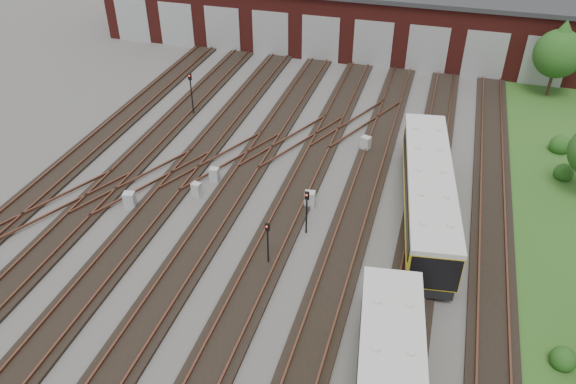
# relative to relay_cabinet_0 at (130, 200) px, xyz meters

# --- Properties ---
(ground) EXTENTS (120.00, 120.00, 0.00)m
(ground) POSITION_rel_relay_cabinet_0_xyz_m (7.51, -7.33, -0.55)
(ground) COLOR #43413E
(ground) RESTS_ON ground
(track_network) EXTENTS (30.40, 70.00, 0.33)m
(track_network) POSITION_rel_relay_cabinet_0_xyz_m (7.35, -6.75, -0.45)
(track_network) COLOR black
(track_network) RESTS_ON ground
(maintenance_shed) EXTENTS (51.00, 12.50, 6.35)m
(maintenance_shed) POSITION_rel_relay_cabinet_0_xyz_m (7.50, 32.64, 2.65)
(maintenance_shed) COLOR #501714
(maintenance_shed) RESTS_ON ground
(signal_mast_1) EXTENTS (0.28, 0.26, 3.57)m
(signal_mast_1) POSITION_rel_relay_cabinet_0_xyz_m (-1.48, 12.66, 1.71)
(signal_mast_1) COLOR black
(signal_mast_1) RESTS_ON ground
(signal_mast_2) EXTENTS (0.25, 0.23, 2.91)m
(signal_mast_2) POSITION_rel_relay_cabinet_0_xyz_m (11.08, 0.70, 1.32)
(signal_mast_2) COLOR black
(signal_mast_2) RESTS_ON ground
(signal_mast_3) EXTENTS (0.23, 0.22, 2.82)m
(signal_mast_3) POSITION_rel_relay_cabinet_0_xyz_m (9.81, -2.53, 1.25)
(signal_mast_3) COLOR black
(signal_mast_3) RESTS_ON ground
(relay_cabinet_0) EXTENTS (0.76, 0.68, 1.11)m
(relay_cabinet_0) POSITION_rel_relay_cabinet_0_xyz_m (0.00, 0.00, 0.00)
(relay_cabinet_0) COLOR #A9ABAE
(relay_cabinet_0) RESTS_ON ground
(relay_cabinet_1) EXTENTS (0.64, 0.56, 0.94)m
(relay_cabinet_1) POSITION_rel_relay_cabinet_0_xyz_m (3.42, 2.36, -0.08)
(relay_cabinet_1) COLOR #A9ABAE
(relay_cabinet_1) RESTS_ON ground
(relay_cabinet_2) EXTENTS (0.59, 0.50, 0.97)m
(relay_cabinet_2) POSITION_rel_relay_cabinet_0_xyz_m (3.83, 4.29, -0.07)
(relay_cabinet_2) COLOR #A9ABAE
(relay_cabinet_2) RESTS_ON ground
(relay_cabinet_3) EXTENTS (0.69, 0.59, 1.07)m
(relay_cabinet_3) POSITION_rel_relay_cabinet_0_xyz_m (10.61, 3.29, -0.02)
(relay_cabinet_3) COLOR #A9ABAE
(relay_cabinet_3) RESTS_ON ground
(relay_cabinet_4) EXTENTS (0.80, 0.73, 1.09)m
(relay_cabinet_4) POSITION_rel_relay_cabinet_0_xyz_m (12.73, 11.06, -0.01)
(relay_cabinet_4) COLOR #A9ABAE
(relay_cabinet_4) RESTS_ON ground
(tree_0) EXTENTS (3.96, 3.96, 6.57)m
(tree_0) POSITION_rel_relay_cabinet_0_xyz_m (26.07, 24.64, 3.67)
(tree_0) COLOR #301E15
(tree_0) RESTS_ON ground
(bush_0) EXTENTS (1.17, 1.17, 1.17)m
(bush_0) POSITION_rel_relay_cabinet_0_xyz_m (24.46, -5.15, 0.03)
(bush_0) COLOR #1B4012
(bush_0) RESTS_ON ground
(bush_1) EXTENTS (1.46, 1.46, 1.46)m
(bush_1) POSITION_rel_relay_cabinet_0_xyz_m (26.12, 14.88, 0.18)
(bush_1) COLOR #1B4012
(bush_1) RESTS_ON ground
(bush_2) EXTENTS (1.25, 1.25, 1.25)m
(bush_2) POSITION_rel_relay_cabinet_0_xyz_m (26.03, 11.17, 0.07)
(bush_2) COLOR #1B4012
(bush_2) RESTS_ON ground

